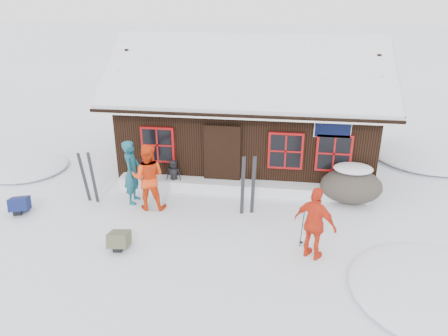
{
  "coord_description": "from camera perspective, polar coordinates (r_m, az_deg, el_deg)",
  "views": [
    {
      "loc": [
        2.62,
        -9.78,
        5.98
      ],
      "look_at": [
        1.15,
        1.02,
        1.3
      ],
      "focal_mm": 35.0,
      "sensor_mm": 36.0,
      "label": 1
    }
  ],
  "objects": [
    {
      "name": "ski_pair_mid",
      "position": [
        13.19,
        -17.26,
        -1.28
      ],
      "size": [
        0.49,
        0.12,
        1.58
      ],
      "rotation": [
        0.0,
        0.0,
        0.06
      ],
      "color": "black",
      "rests_on": "ground"
    },
    {
      "name": "skier_orange_right",
      "position": [
        10.22,
        11.81,
        -7.16
      ],
      "size": [
        1.12,
        0.91,
        1.79
      ],
      "primitive_type": "imported",
      "rotation": [
        0.0,
        0.0,
        2.6
      ],
      "color": "red",
      "rests_on": "ground"
    },
    {
      "name": "backpack_blue",
      "position": [
        13.51,
        -25.08,
        -4.58
      ],
      "size": [
        0.68,
        0.77,
        0.35
      ],
      "primitive_type": "cube",
      "rotation": [
        0.0,
        0.0,
        0.37
      ],
      "color": "#111B4B",
      "rests_on": "ground"
    },
    {
      "name": "mountain_hut",
      "position": [
        15.44,
        3.3,
        6.62
      ],
      "size": [
        8.9,
        6.09,
        4.42
      ],
      "color": "black",
      "rests_on": "ground"
    },
    {
      "name": "ski_poles",
      "position": [
        10.78,
        10.56,
        -7.43
      ],
      "size": [
        0.21,
        0.1,
        1.19
      ],
      "color": "black",
      "rests_on": "ground"
    },
    {
      "name": "snow_drift",
      "position": [
        13.4,
        2.19,
        -2.45
      ],
      "size": [
        7.6,
        0.6,
        0.35
      ],
      "primitive_type": "cube",
      "color": "white",
      "rests_on": "ground"
    },
    {
      "name": "skier_orange_left",
      "position": [
        12.32,
        -9.89,
        -1.17
      ],
      "size": [
        1.0,
        0.82,
        1.93
      ],
      "primitive_type": "imported",
      "rotation": [
        0.0,
        0.0,
        3.24
      ],
      "color": "#E93D10",
      "rests_on": "ground"
    },
    {
      "name": "boulder",
      "position": [
        13.21,
        16.28,
        -2.13
      ],
      "size": [
        1.78,
        1.34,
        1.04
      ],
      "color": "#49433A",
      "rests_on": "ground"
    },
    {
      "name": "snow_mounds",
      "position": [
        13.12,
        2.68,
        -3.9
      ],
      "size": [
        20.6,
        13.2,
        0.48
      ],
      "color": "white",
      "rests_on": "ground"
    },
    {
      "name": "skier_teal",
      "position": [
        12.77,
        -11.92,
        -0.51
      ],
      "size": [
        0.49,
        0.71,
        1.9
      ],
      "primitive_type": "imported",
      "rotation": [
        0.0,
        0.0,
        1.62
      ],
      "color": "#145162",
      "rests_on": "ground"
    },
    {
      "name": "ground",
      "position": [
        11.76,
        -6.29,
        -7.49
      ],
      "size": [
        120.0,
        120.0,
        0.0
      ],
      "primitive_type": "plane",
      "color": "white",
      "rests_on": "ground"
    },
    {
      "name": "backpack_olive",
      "position": [
        11.0,
        -13.5,
        -9.37
      ],
      "size": [
        0.53,
        0.67,
        0.34
      ],
      "primitive_type": "cube",
      "rotation": [
        0.0,
        0.0,
        0.11
      ],
      "color": "#4F5039",
      "rests_on": "ground"
    },
    {
      "name": "ski_pair_right",
      "position": [
        11.92,
        3.15,
        -2.42
      ],
      "size": [
        0.42,
        0.14,
        1.75
      ],
      "rotation": [
        0.0,
        0.0,
        0.25
      ],
      "color": "black",
      "rests_on": "ground"
    },
    {
      "name": "skier_crouched",
      "position": [
        13.56,
        -6.58,
        -0.87
      ],
      "size": [
        0.47,
        0.31,
        0.95
      ],
      "primitive_type": "imported",
      "rotation": [
        0.0,
        0.0,
        0.02
      ],
      "color": "black",
      "rests_on": "ground"
    }
  ]
}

